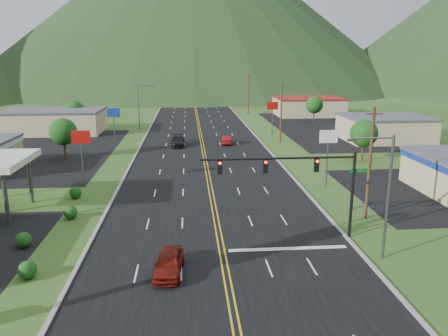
{
  "coord_description": "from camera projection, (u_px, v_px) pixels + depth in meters",
  "views": [
    {
      "loc": [
        -2.37,
        -17.97,
        14.01
      ],
      "look_at": [
        0.79,
        19.64,
        4.5
      ],
      "focal_mm": 35.0,
      "sensor_mm": 36.0,
      "label": 1
    }
  ],
  "objects": [
    {
      "name": "tree_east_a",
      "position": [
        364.0,
        133.0,
        60.47
      ],
      "size": [
        3.84,
        3.84,
        5.82
      ],
      "color": "#382314",
      "rests_on": "ground"
    },
    {
      "name": "utility_pole_b",
      "position": [
        281.0,
        112.0,
        73.97
      ],
      "size": [
        1.6,
        0.28,
        10.0
      ],
      "color": "#382314",
      "rests_on": "ground"
    },
    {
      "name": "building_east_mid",
      "position": [
        385.0,
        128.0,
        76.2
      ],
      "size": [
        14.4,
        11.4,
        4.3
      ],
      "color": "#CCB68E",
      "rests_on": "ground"
    },
    {
      "name": "streetlight_east",
      "position": [
        384.0,
        189.0,
        30.29
      ],
      "size": [
        3.28,
        0.25,
        9.0
      ],
      "color": "#59595E",
      "rests_on": "ground"
    },
    {
      "name": "car_red_far",
      "position": [
        227.0,
        140.0,
        73.12
      ],
      "size": [
        2.08,
        4.43,
        1.4
      ],
      "primitive_type": "imported",
      "rotation": [
        0.0,
        0.0,
        3.0
      ],
      "color": "maroon",
      "rests_on": "ground"
    },
    {
      "name": "traffic_signal",
      "position": [
        303.0,
        174.0,
        33.73
      ],
      "size": [
        13.1,
        0.43,
        7.0
      ],
      "color": "black",
      "rests_on": "ground"
    },
    {
      "name": "tree_east_b",
      "position": [
        314.0,
        105.0,
        97.51
      ],
      "size": [
        3.84,
        3.84,
        5.82
      ],
      "color": "#382314",
      "rests_on": "ground"
    },
    {
      "name": "utility_pole_a",
      "position": [
        370.0,
        163.0,
        38.22
      ],
      "size": [
        1.6,
        0.28,
        10.0
      ],
      "color": "#382314",
      "rests_on": "ground"
    },
    {
      "name": "pole_sign_west_b",
      "position": [
        114.0,
        117.0,
        68.86
      ],
      "size": [
        2.0,
        0.18,
        6.4
      ],
      "color": "#59595E",
      "rests_on": "ground"
    },
    {
      "name": "car_red_near",
      "position": [
        169.0,
        263.0,
        29.01
      ],
      "size": [
        2.17,
        4.6,
        1.52
      ],
      "primitive_type": "imported",
      "rotation": [
        0.0,
        0.0,
        -0.09
      ],
      "color": "maroon",
      "rests_on": "ground"
    },
    {
      "name": "building_west_far",
      "position": [
        54.0,
        121.0,
        83.86
      ],
      "size": [
        18.4,
        11.4,
        4.5
      ],
      "color": "#CCB68E",
      "rests_on": "ground"
    },
    {
      "name": "car_dark_mid",
      "position": [
        178.0,
        141.0,
        71.45
      ],
      "size": [
        2.3,
        5.44,
        1.57
      ],
      "primitive_type": "imported",
      "rotation": [
        0.0,
        0.0,
        -0.02
      ],
      "color": "black",
      "rests_on": "ground"
    },
    {
      "name": "tree_west_b",
      "position": [
        74.0,
        110.0,
        87.57
      ],
      "size": [
        3.84,
        3.84,
        5.82
      ],
      "color": "#382314",
      "rests_on": "ground"
    },
    {
      "name": "pole_sign_east_b",
      "position": [
        273.0,
        109.0,
        78.78
      ],
      "size": [
        2.0,
        0.18,
        6.4
      ],
      "color": "#59595E",
      "rests_on": "ground"
    },
    {
      "name": "tree_west_a",
      "position": [
        63.0,
        132.0,
        61.89
      ],
      "size": [
        3.84,
        3.84,
        5.82
      ],
      "color": "#382314",
      "rests_on": "ground"
    },
    {
      "name": "utility_pole_c",
      "position": [
        249.0,
        94.0,
        112.62
      ],
      "size": [
        1.6,
        0.28,
        10.0
      ],
      "color": "#382314",
      "rests_on": "ground"
    },
    {
      "name": "building_east_far",
      "position": [
        308.0,
        106.0,
        109.67
      ],
      "size": [
        16.4,
        12.4,
        4.5
      ],
      "color": "#CCB68E",
      "rests_on": "ground"
    },
    {
      "name": "utility_pole_d",
      "position": [
        233.0,
        85.0,
        151.27
      ],
      "size": [
        1.6,
        0.28,
        10.0
      ],
      "color": "#382314",
      "rests_on": "ground"
    },
    {
      "name": "streetlight_west",
      "position": [
        140.0,
        104.0,
        86.41
      ],
      "size": [
        3.28,
        0.25,
        9.0
      ],
      "color": "#59595E",
      "rests_on": "ground"
    },
    {
      "name": "pole_sign_west_a",
      "position": [
        81.0,
        143.0,
        47.6
      ],
      "size": [
        2.0,
        0.18,
        6.4
      ],
      "color": "#59595E",
      "rests_on": "ground"
    },
    {
      "name": "pole_sign_east_a",
      "position": [
        328.0,
        142.0,
        47.86
      ],
      "size": [
        2.0,
        0.18,
        6.4
      ],
      "color": "#59595E",
      "rests_on": "ground"
    },
    {
      "name": "mountain_n",
      "position": [
        190.0,
        1.0,
        223.18
      ],
      "size": [
        220.0,
        220.0,
        85.0
      ],
      "primitive_type": "cone",
      "color": "black",
      "rests_on": "ground"
    }
  ]
}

